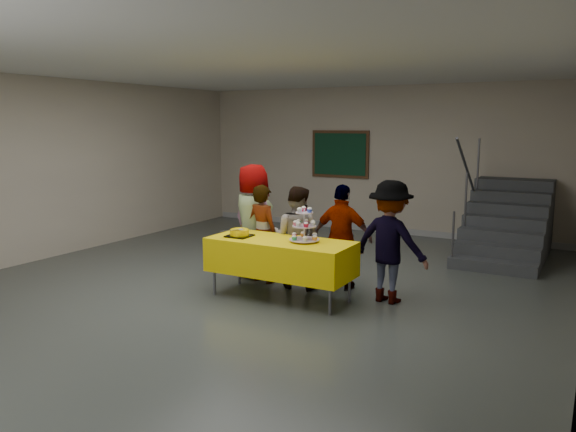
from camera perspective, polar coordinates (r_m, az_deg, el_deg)
name	(u,v)px	position (r m, az deg, el deg)	size (l,w,h in m)	color
room_shell	(243,132)	(7.28, -4.57, 8.52)	(10.00, 10.04, 3.02)	#4C514C
bake_table	(280,256)	(7.20, -0.78, -4.11)	(1.88, 0.78, 0.77)	#595960
cupcake_stand	(304,228)	(7.00, 1.67, -1.26)	(0.38, 0.38, 0.44)	silver
bear_cake	(239,232)	(7.38, -4.96, -1.64)	(0.32, 0.36, 0.12)	black
schoolchild_a	(253,221)	(8.22, -3.54, -0.49)	(0.81, 0.53, 1.66)	slate
schoolchild_b	(263,234)	(7.94, -2.58, -1.80)	(0.51, 0.33, 1.40)	slate
schoolchild_c	(296,237)	(7.67, 0.86, -2.17)	(0.68, 0.53, 1.40)	slate
schoolchild_d	(342,237)	(7.61, 5.55, -2.18)	(0.84, 0.35, 1.44)	slate
schoolchild_e	(390,242)	(7.15, 10.34, -2.59)	(1.00, 0.57, 1.54)	slate
staircase	(508,226)	(10.39, 21.42, -0.98)	(1.30, 2.40, 2.04)	#424447
noticeboard	(340,154)	(12.05, 5.31, 6.27)	(1.30, 0.05, 1.00)	#472B16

